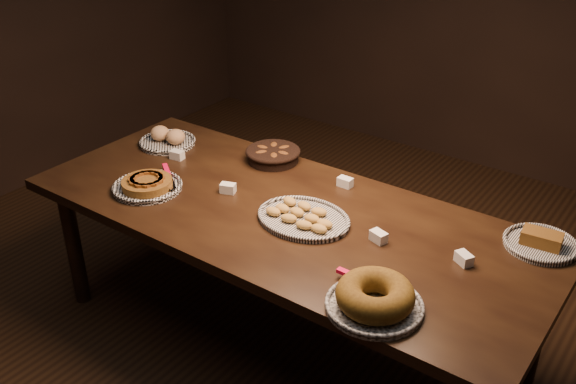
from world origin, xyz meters
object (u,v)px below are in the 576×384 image
Objects in this scene: madeleine_platter at (303,217)px; bundt_cake_plate at (375,298)px; buffet_table at (283,225)px; apple_tart_plate at (148,185)px.

bundt_cake_plate reaches higher than madeleine_platter.
buffet_table is 6.53× the size of apple_tart_plate.
apple_tart_plate is 1.31m from bundt_cake_plate.
madeleine_platter is 1.10× the size of bundt_cake_plate.
apple_tart_plate reaches higher than madeleine_platter.
madeleine_platter is 0.64m from bundt_cake_plate.
bundt_cake_plate is at bearing -28.59° from buffet_table.
madeleine_platter is at bearing -1.63° from apple_tart_plate.
bundt_cake_plate reaches higher than apple_tart_plate.
madeleine_platter is (0.76, 0.19, -0.01)m from apple_tart_plate.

